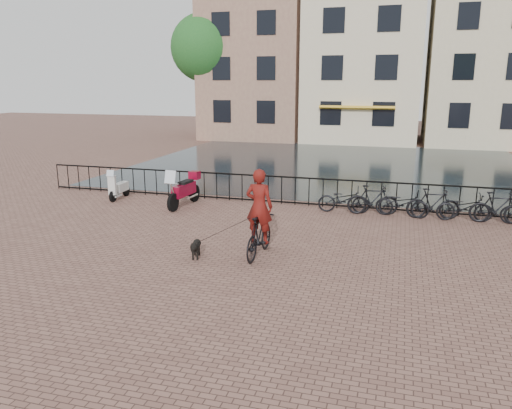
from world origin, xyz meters
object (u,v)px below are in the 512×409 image
(scooter, at_px, (119,183))
(cyclist, at_px, (259,218))
(motorcycle, at_px, (184,186))
(dog, at_px, (196,248))

(scooter, bearing_deg, cyclist, -37.56)
(cyclist, relative_size, motorcycle, 1.26)
(cyclist, relative_size, dog, 3.42)
(dog, xyz_separation_m, motorcycle, (-2.49, 4.82, 0.49))
(cyclist, distance_m, scooter, 8.28)
(cyclist, distance_m, motorcycle, 5.85)
(cyclist, bearing_deg, dog, 22.89)
(dog, bearing_deg, scooter, 120.74)
(dog, bearing_deg, cyclist, 5.22)
(dog, relative_size, motorcycle, 0.37)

